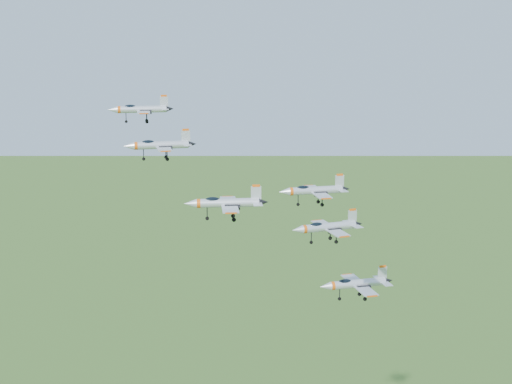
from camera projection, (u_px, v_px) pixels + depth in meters
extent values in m
cylinder|color=#B7BDC5|center=(142.00, 109.00, 126.85)|extent=(8.64, 1.58, 1.24)
cone|color=#B7BDC5|center=(113.00, 110.00, 125.98)|extent=(1.77, 1.31, 1.24)
cone|color=black|center=(170.00, 109.00, 127.69)|extent=(1.38, 1.11, 1.06)
ellipsoid|color=black|center=(130.00, 107.00, 126.39)|extent=(2.14, 0.98, 0.79)
cube|color=#B7BDC5|center=(144.00, 112.00, 124.36)|extent=(2.36, 4.29, 0.13)
cube|color=#B7BDC5|center=(143.00, 109.00, 129.51)|extent=(2.36, 4.29, 0.13)
cube|color=#B7BDC5|center=(164.00, 102.00, 127.23)|extent=(1.44, 0.17, 2.01)
cube|color=#D1520E|center=(164.00, 96.00, 127.00)|extent=(1.06, 0.18, 0.33)
cylinder|color=#B7BDC5|center=(161.00, 145.00, 114.99)|extent=(8.80, 2.00, 1.26)
cone|color=#B7BDC5|center=(129.00, 146.00, 113.87)|extent=(1.85, 1.41, 1.26)
cone|color=black|center=(192.00, 144.00, 116.06)|extent=(1.44, 1.18, 1.07)
ellipsoid|color=black|center=(148.00, 143.00, 114.43)|extent=(2.20, 1.09, 0.80)
cube|color=#B7BDC5|center=(164.00, 149.00, 112.50)|extent=(2.59, 4.44, 0.14)
cube|color=#B7BDC5|center=(161.00, 144.00, 117.67)|extent=(2.59, 4.44, 0.14)
cube|color=#B7BDC5|center=(186.00, 136.00, 115.55)|extent=(1.46, 0.24, 2.04)
cube|color=#D1520E|center=(186.00, 130.00, 115.32)|extent=(1.07, 0.23, 0.34)
cylinder|color=#B7BDC5|center=(228.00, 203.00, 99.47)|extent=(8.77, 1.67, 1.26)
cone|color=#B7BDC5|center=(190.00, 204.00, 99.02)|extent=(1.80, 1.34, 1.26)
cone|color=black|center=(264.00, 202.00, 99.90)|extent=(1.41, 1.13, 1.07)
ellipsoid|color=black|center=(212.00, 200.00, 99.19)|extent=(2.17, 1.00, 0.80)
cube|color=#B7BDC5|center=(230.00, 209.00, 96.90)|extent=(2.43, 4.36, 0.14)
cube|color=#B7BDC5|center=(228.00, 200.00, 102.18)|extent=(2.43, 4.36, 0.14)
cube|color=#B7BDC5|center=(256.00, 193.00, 99.53)|extent=(1.46, 0.18, 2.04)
cube|color=#D1520E|center=(256.00, 186.00, 99.29)|extent=(1.07, 0.19, 0.34)
cylinder|color=#B7BDC5|center=(316.00, 190.00, 129.66)|extent=(10.01, 2.19, 1.43)
cone|color=#B7BDC5|center=(284.00, 192.00, 128.44)|extent=(2.09, 1.58, 1.43)
cone|color=black|center=(346.00, 189.00, 130.84)|extent=(1.63, 1.33, 1.22)
ellipsoid|color=black|center=(303.00, 188.00, 129.05)|extent=(2.50, 1.21, 0.91)
cube|color=#B7BDC5|center=(322.00, 195.00, 126.82)|extent=(2.90, 5.03, 0.15)
cube|color=#B7BDC5|center=(312.00, 188.00, 132.71)|extent=(2.90, 5.03, 0.15)
cube|color=#B7BDC5|center=(340.00, 181.00, 130.26)|extent=(1.66, 0.26, 2.32)
cube|color=#D1520E|center=(340.00, 175.00, 130.00)|extent=(1.22, 0.25, 0.39)
cylinder|color=#B7BDC5|center=(329.00, 227.00, 106.40)|extent=(8.60, 2.96, 1.23)
cone|color=#B7BDC5|center=(297.00, 230.00, 104.72)|extent=(1.92, 1.56, 1.23)
cone|color=black|center=(358.00, 224.00, 108.01)|extent=(1.51, 1.30, 1.05)
ellipsoid|color=black|center=(316.00, 225.00, 105.62)|extent=(2.22, 1.30, 0.78)
cube|color=#B7BDC5|center=(338.00, 233.00, 104.08)|extent=(2.99, 4.53, 0.13)
cube|color=#B7BDC5|center=(323.00, 224.00, 108.95)|extent=(2.99, 4.53, 0.13)
cube|color=#B7BDC5|center=(352.00, 216.00, 107.39)|extent=(1.41, 0.40, 1.99)
cube|color=#D1520E|center=(353.00, 210.00, 107.17)|extent=(1.05, 0.34, 0.33)
cylinder|color=#B7BDC5|center=(358.00, 283.00, 124.01)|extent=(10.14, 2.66, 1.45)
cone|color=#B7BDC5|center=(325.00, 287.00, 122.52)|extent=(2.17, 1.68, 1.45)
cone|color=black|center=(388.00, 281.00, 125.44)|extent=(1.70, 1.41, 1.23)
ellipsoid|color=black|center=(345.00, 282.00, 123.28)|extent=(2.56, 1.33, 0.92)
cube|color=#B7BDC5|center=(366.00, 291.00, 121.18)|extent=(3.14, 5.18, 0.16)
cube|color=#B7BDC5|center=(352.00, 279.00, 127.07)|extent=(3.14, 5.18, 0.16)
cube|color=#B7BDC5|center=(382.00, 273.00, 124.81)|extent=(1.68, 0.34, 2.34)
cube|color=#D1520E|center=(383.00, 266.00, 124.54)|extent=(1.24, 0.30, 0.39)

